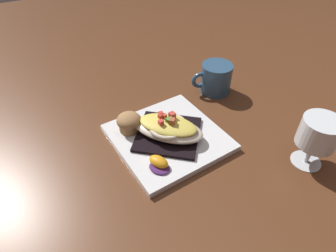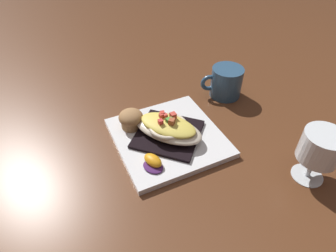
# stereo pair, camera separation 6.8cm
# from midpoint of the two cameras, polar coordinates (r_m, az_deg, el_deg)

# --- Properties ---
(ground_plane) EXTENTS (2.60, 2.60, 0.00)m
(ground_plane) POSITION_cam_midpoint_polar(r_m,az_deg,el_deg) (0.71, -2.74, -2.87)
(ground_plane) COLOR #59321C
(square_plate) EXTENTS (0.28, 0.28, 0.02)m
(square_plate) POSITION_cam_midpoint_polar(r_m,az_deg,el_deg) (0.70, -2.76, -2.42)
(square_plate) COLOR white
(square_plate) RESTS_ON ground_plane
(folded_napkin) EXTENTS (0.21, 0.21, 0.01)m
(folded_napkin) POSITION_cam_midpoint_polar(r_m,az_deg,el_deg) (0.70, -2.79, -1.74)
(folded_napkin) COLOR black
(folded_napkin) RESTS_ON square_plate
(gratin_dish) EXTENTS (0.19, 0.19, 0.05)m
(gratin_dish) POSITION_cam_midpoint_polar(r_m,az_deg,el_deg) (0.68, -2.85, -0.35)
(gratin_dish) COLOR beige
(gratin_dish) RESTS_ON folded_napkin
(muffin) EXTENTS (0.06, 0.06, 0.05)m
(muffin) POSITION_cam_midpoint_polar(r_m,az_deg,el_deg) (0.71, -10.55, 0.65)
(muffin) COLOR #9B6F43
(muffin) RESTS_ON square_plate
(orange_garnish) EXTENTS (0.07, 0.06, 0.02)m
(orange_garnish) POSITION_cam_midpoint_polar(r_m,az_deg,el_deg) (0.63, -4.99, -7.62)
(orange_garnish) COLOR #4C245E
(orange_garnish) RESTS_ON square_plate
(coffee_mug) EXTENTS (0.09, 0.12, 0.09)m
(coffee_mug) POSITION_cam_midpoint_polar(r_m,az_deg,el_deg) (0.86, 7.27, 9.18)
(coffee_mug) COLOR #2E5171
(coffee_mug) RESTS_ON ground_plane
(stemmed_glass) EXTENTS (0.08, 0.08, 0.12)m
(stemmed_glass) POSITION_cam_midpoint_polar(r_m,az_deg,el_deg) (0.66, 25.42, -1.76)
(stemmed_glass) COLOR white
(stemmed_glass) RESTS_ON ground_plane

